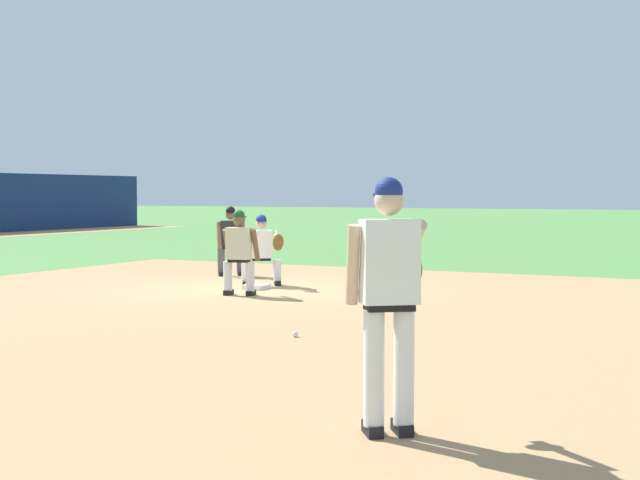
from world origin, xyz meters
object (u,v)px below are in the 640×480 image
Objects in this scene: first_baseman at (263,247)px; baserunner at (239,249)px; pitcher at (390,289)px; baseball at (295,334)px; first_base_bag at (256,287)px; umpire at (231,238)px.

first_baseman is 0.92× the size of baserunner.
pitcher is at bearing -140.96° from baserunner.
baseball is at bearing -139.37° from baserunner.
first_base_bag is 9.83m from pitcher.
pitcher is 8.89m from baserunner.
baseball is at bearing -144.06° from first_base_bag.
pitcher is 1.27× the size of umpire.
baserunner is (3.40, 2.92, 0.76)m from baseball.
baserunner is at bearing -145.15° from umpire.
first_base_bag is 5.38m from baseball.
first_base_bag is 1.23m from baserunner.
first_baseman is 1.58m from baserunner.
first_baseman is at bearing -131.51° from umpire.
umpire reaches higher than first_base_bag.
first_base_bag is 0.28× the size of first_baseman.
baseball is 8.12m from umpire.
first_base_bag is 0.20× the size of pitcher.
first_baseman is (8.42, 6.03, -0.33)m from pitcher.
pitcher is 10.36m from first_baseman.
first_base_bag is at bearing 36.60° from pitcher.
umpire is at bearing 48.49° from first_baseman.
first_base_bag reaches higher than baseball.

